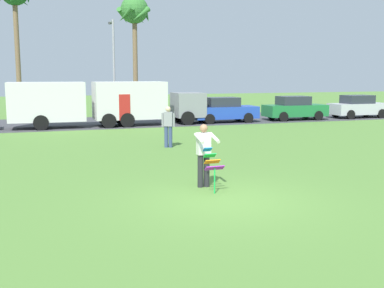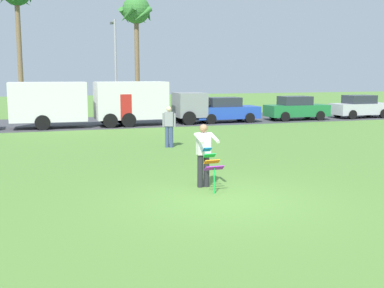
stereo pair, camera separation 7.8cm
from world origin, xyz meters
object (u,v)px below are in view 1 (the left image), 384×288
Objects in this scene: parked_car_silver at (358,107)px; palm_tree_centre_far at (134,15)px; kite_held at (212,163)px; parked_truck_red_cab at (62,103)px; parked_car_green at (295,108)px; person_walker_near at (168,125)px; parked_truck_grey_van at (143,102)px; streetlight_pole at (114,61)px; parked_car_blue at (224,110)px; person_kite_flyer at (204,153)px.

palm_tree_centre_far reaches higher than parked_car_silver.
parked_truck_red_cab is (-2.79, 16.85, 0.64)m from kite_held.
person_walker_near is at bearing -141.45° from parked_car_green.
parked_truck_grey_van is 0.75× the size of palm_tree_centre_far.
parked_car_blue is at bearing -51.31° from streetlight_pole.
streetlight_pole reaches higher than person_kite_flyer.
streetlight_pole reaches higher than person_walker_near.
kite_held is at bearing -93.31° from streetlight_pole.
palm_tree_centre_far reaches higher than parked_truck_grey_van.
streetlight_pole reaches higher than parked_truck_red_cab.
parked_car_silver is at bearing -0.00° from parked_car_blue.
streetlight_pole reaches higher than kite_held.
person_kite_flyer is 0.41× the size of parked_car_green.
parked_truck_red_cab reaches higher than kite_held.
palm_tree_centre_far is 18.84m from person_walker_near.
parked_car_blue is at bearing 180.00° from parked_car_silver.
parked_car_green is at bearing 38.55° from person_walker_near.
person_kite_flyer is 17.77m from parked_car_blue.
parked_truck_grey_van is 3.89× the size of person_walker_near.
kite_held is at bearing -96.59° from parked_truck_grey_van.
person_walker_near is (-6.21, -9.05, 0.16)m from parked_car_blue.
streetlight_pole is (4.19, 7.26, 2.59)m from parked_truck_red_cab.
palm_tree_centre_far reaches higher than person_walker_near.
palm_tree_centre_far reaches higher than kite_held.
streetlight_pole is (-5.81, 7.26, 3.22)m from parked_car_blue.
parked_car_green is 13.53m from streetlight_pole.
palm_tree_centre_far reaches higher than parked_car_green.
person_kite_flyer is 16.48m from parked_truck_red_cab.
parked_truck_red_cab is 1.00× the size of parked_truck_grey_van.
person_kite_flyer is 25.77m from palm_tree_centre_far.
parked_car_blue is at bearing 55.52° from person_walker_near.
parked_car_blue is 0.47× the size of palm_tree_centre_far.
palm_tree_centre_far reaches higher than parked_truck_red_cab.
streetlight_pole is at bearing 128.69° from parked_car_blue.
kite_held is at bearing -126.24° from parked_car_green.
palm_tree_centre_far is (3.28, 24.70, 6.56)m from person_kite_flyer.
parked_car_silver is at bearing 28.77° from person_walker_near.
parked_truck_red_cab is at bearing -125.60° from palm_tree_centre_far.
parked_truck_red_cab reaches higher than parked_car_blue.
streetlight_pole reaches higher than parked_truck_grey_van.
person_kite_flyer is at bearing -127.28° from parked_car_green.
person_walker_near is (-11.36, -9.05, 0.16)m from parked_car_green.
person_walker_near is (-2.27, -17.51, -6.58)m from palm_tree_centre_far.
parked_car_green is 0.60× the size of streetlight_pole.
parked_truck_grey_van reaches higher than kite_held.
parked_car_green is 14.52m from person_walker_near.
parked_truck_red_cab is 12.06m from palm_tree_centre_far.
palm_tree_centre_far is 5.18× the size of person_walker_near.
parked_truck_red_cab is at bearing -119.97° from streetlight_pole.
person_kite_flyer is 0.25× the size of streetlight_pole.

